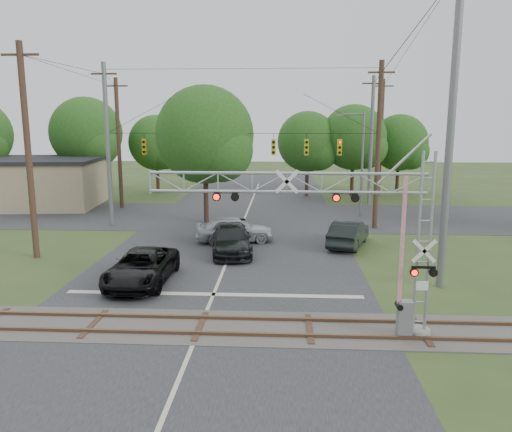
# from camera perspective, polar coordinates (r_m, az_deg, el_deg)

# --- Properties ---
(ground) EXTENTS (160.00, 160.00, 0.00)m
(ground) POSITION_cam_1_polar(r_m,az_deg,el_deg) (17.08, -7.53, -15.16)
(ground) COLOR #30451F
(ground) RESTS_ON ground
(road_main) EXTENTS (14.00, 90.00, 0.02)m
(road_main) POSITION_cam_1_polar(r_m,az_deg,el_deg) (26.33, -3.52, -5.67)
(road_main) COLOR #27282A
(road_main) RESTS_ON ground
(road_cross) EXTENTS (90.00, 12.00, 0.02)m
(road_cross) POSITION_cam_1_polar(r_m,az_deg,el_deg) (39.90, -1.19, -0.00)
(road_cross) COLOR #27282A
(road_cross) RESTS_ON ground
(railroad_track) EXTENTS (90.00, 3.20, 0.17)m
(railroad_track) POSITION_cam_1_polar(r_m,az_deg,el_deg) (18.86, -6.39, -12.44)
(railroad_track) COLOR #46413D
(railroad_track) RESTS_ON ground
(crossing_gantry) EXTENTS (9.85, 0.83, 6.49)m
(crossing_gantry) POSITION_cam_1_polar(r_m,az_deg,el_deg) (17.18, 9.53, -0.86)
(crossing_gantry) COLOR gray
(crossing_gantry) RESTS_ON ground
(traffic_signal_span) EXTENTS (19.34, 0.36, 11.50)m
(traffic_signal_span) POSITION_cam_1_polar(r_m,az_deg,el_deg) (35.19, -0.29, 7.97)
(traffic_signal_span) COLOR slate
(traffic_signal_span) RESTS_ON ground
(pickup_black) EXTENTS (2.64, 5.60, 1.55)m
(pickup_black) POSITION_cam_1_polar(r_m,az_deg,el_deg) (23.91, -12.93, -5.73)
(pickup_black) COLOR black
(pickup_black) RESTS_ON ground
(car_dark) EXTENTS (2.87, 5.63, 1.57)m
(car_dark) POSITION_cam_1_polar(r_m,az_deg,el_deg) (28.61, -2.80, -2.73)
(car_dark) COLOR black
(car_dark) RESTS_ON ground
(sedan_silver) EXTENTS (5.11, 2.80, 1.65)m
(sedan_silver) POSITION_cam_1_polar(r_m,az_deg,el_deg) (31.26, -2.48, -1.50)
(sedan_silver) COLOR #A1A6A9
(sedan_silver) RESTS_ON ground
(suv_dark) EXTENTS (3.12, 5.07, 1.58)m
(suv_dark) POSITION_cam_1_polar(r_m,az_deg,el_deg) (30.73, 10.52, -1.95)
(suv_dark) COLOR black
(suv_dark) RESTS_ON ground
(streetlight) EXTENTS (2.18, 0.23, 8.18)m
(streetlight) POSITION_cam_1_polar(r_m,az_deg,el_deg) (39.92, 11.83, 6.39)
(streetlight) COLOR slate
(streetlight) RESTS_ON ground
(utility_poles) EXTENTS (25.90, 29.40, 14.38)m
(utility_poles) POSITION_cam_1_polar(r_m,az_deg,el_deg) (36.92, 2.98, 8.75)
(utility_poles) COLOR #3D271C
(utility_poles) RESTS_ON ground
(treeline) EXTENTS (57.54, 24.94, 10.08)m
(treeline) POSITION_cam_1_polar(r_m,az_deg,el_deg) (45.71, -2.43, 8.90)
(treeline) COLOR #362218
(treeline) RESTS_ON ground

